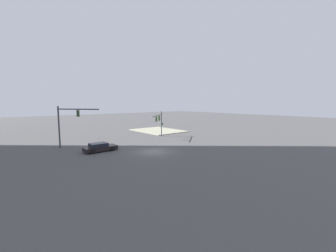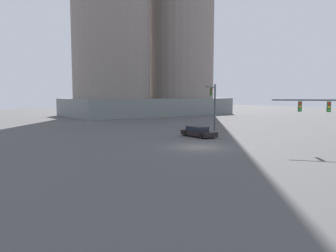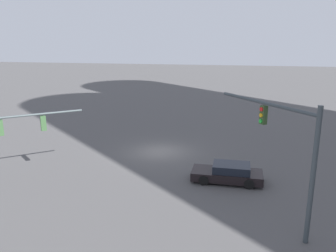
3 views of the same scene
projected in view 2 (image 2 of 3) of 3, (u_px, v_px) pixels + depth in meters
The scene contains 4 objects.
ground_plane at pixel (199, 147), 30.96m from camera, with size 199.49×199.49×0.00m, color #4C4A4B.
traffic_signal_near_corner at pixel (213, 99), 43.13m from camera, with size 5.51×4.27×6.30m.
traffic_signal_opposite_side at pixel (329, 111), 29.50m from camera, with size 4.59×5.68×5.07m.
sedan_car_approaching at pixel (198, 132), 38.39m from camera, with size 1.97×4.50×1.21m.
Camera 2 is at (-20.29, -23.12, 4.95)m, focal length 35.23 mm.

